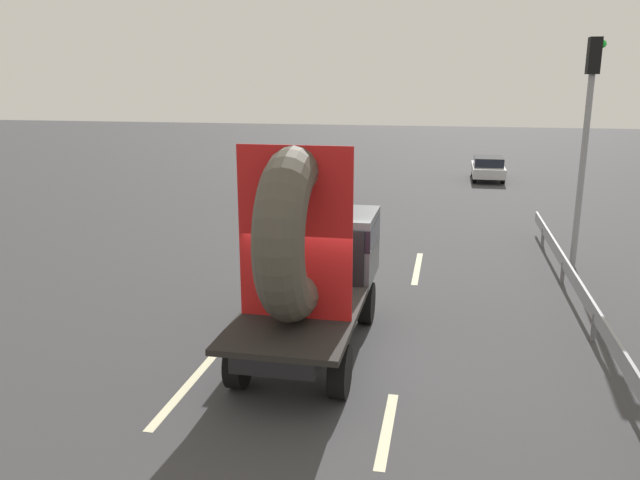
{
  "coord_description": "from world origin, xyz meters",
  "views": [
    {
      "loc": [
        2.02,
        -10.43,
        4.97
      ],
      "look_at": [
        -0.37,
        1.21,
        1.92
      ],
      "focal_mm": 35.29,
      "sensor_mm": 36.0,
      "label": 1
    }
  ],
  "objects_px": {
    "distant_sedan": "(305,185)",
    "oncoming_car": "(488,168)",
    "flatbed_truck": "(311,253)",
    "traffic_light": "(587,122)"
  },
  "relations": [
    {
      "from": "flatbed_truck",
      "to": "distant_sedan",
      "type": "height_order",
      "value": "flatbed_truck"
    },
    {
      "from": "traffic_light",
      "to": "oncoming_car",
      "type": "xyz_separation_m",
      "value": [
        -1.49,
        15.26,
        -3.26
      ]
    },
    {
      "from": "flatbed_truck",
      "to": "distant_sedan",
      "type": "bearing_deg",
      "value": 103.39
    },
    {
      "from": "flatbed_truck",
      "to": "distant_sedan",
      "type": "xyz_separation_m",
      "value": [
        -3.4,
        14.27,
        -1.16
      ]
    },
    {
      "from": "traffic_light",
      "to": "flatbed_truck",
      "type": "bearing_deg",
      "value": -131.31
    },
    {
      "from": "distant_sedan",
      "to": "oncoming_car",
      "type": "relative_size",
      "value": 1.14
    },
    {
      "from": "flatbed_truck",
      "to": "oncoming_car",
      "type": "distance_m",
      "value": 22.36
    },
    {
      "from": "distant_sedan",
      "to": "traffic_light",
      "type": "xyz_separation_m",
      "value": [
        9.23,
        -7.63,
        3.17
      ]
    },
    {
      "from": "traffic_light",
      "to": "oncoming_car",
      "type": "bearing_deg",
      "value": 95.58
    },
    {
      "from": "distant_sedan",
      "to": "oncoming_car",
      "type": "bearing_deg",
      "value": 44.57
    }
  ]
}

